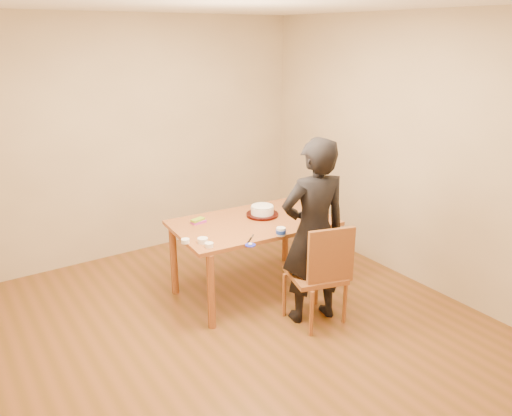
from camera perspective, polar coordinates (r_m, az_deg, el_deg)
room_shell at (r=4.22m, az=-3.40°, el=3.71°), size 4.00×4.50×2.70m
dining_table at (r=4.88m, az=-0.33°, el=-1.72°), size 1.61×1.03×0.04m
dining_chair at (r=4.52m, az=6.78°, el=-7.58°), size 0.56×0.56×0.04m
cake_plate at (r=5.02m, az=0.72°, el=-0.76°), size 0.32×0.32×0.02m
cake at (r=5.00m, az=0.72°, el=-0.24°), size 0.23×0.23×0.07m
frosting_dome at (r=4.98m, az=0.72°, el=0.30°), size 0.22×0.22×0.03m
frosting_tub at (r=4.53m, az=2.87°, el=-2.70°), size 0.08×0.08×0.07m
frosting_lid at (r=4.33m, az=-0.65°, el=-4.25°), size 0.09×0.09×0.01m
frosting_dollop at (r=4.32m, az=-0.66°, el=-4.09°), size 0.04×0.04×0.02m
ramekin_green at (r=4.31m, az=-5.38°, el=-4.22°), size 0.08×0.08×0.04m
ramekin_yellow at (r=4.40m, az=-6.11°, el=-3.70°), size 0.09×0.09×0.04m
ramekin_multi at (r=4.42m, az=-8.08°, el=-3.74°), size 0.07×0.07×0.04m
candy_box_pink at (r=4.86m, az=-6.58°, el=-1.58°), size 0.15×0.08×0.02m
candy_box_green at (r=4.85m, az=-6.66°, el=-1.35°), size 0.15×0.10×0.02m
spatula at (r=4.42m, az=-0.77°, el=-3.76°), size 0.12×0.11×0.01m
person at (r=4.39m, az=6.60°, el=-2.77°), size 0.69×0.52×1.69m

